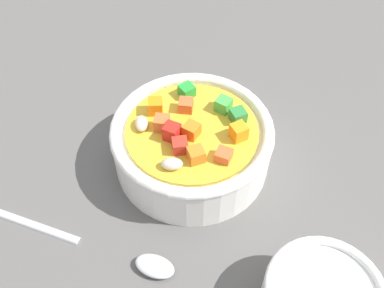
{
  "coord_description": "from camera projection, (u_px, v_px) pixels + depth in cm",
  "views": [
    {
      "loc": [
        1.8,
        -27.44,
        35.77
      ],
      "look_at": [
        0.0,
        0.0,
        2.72
      ],
      "focal_mm": 40.33,
      "sensor_mm": 36.0,
      "label": 1
    }
  ],
  "objects": [
    {
      "name": "soup_bowl_main",
      "position": [
        192.0,
        142.0,
        0.43
      ],
      "size": [
        15.87,
        15.87,
        6.5
      ],
      "color": "white",
      "rests_on": "ground_plane"
    },
    {
      "name": "ground_plane",
      "position": [
        192.0,
        166.0,
        0.46
      ],
      "size": [
        140.0,
        140.0,
        2.0
      ],
      "primitive_type": "cube",
      "color": "#565451"
    },
    {
      "name": "spoon",
      "position": [
        75.0,
        238.0,
        0.39
      ],
      "size": [
        23.17,
        8.06,
        1.07
      ],
      "rotation": [
        0.0,
        0.0,
        6.0
      ],
      "color": "silver",
      "rests_on": "ground_plane"
    }
  ]
}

